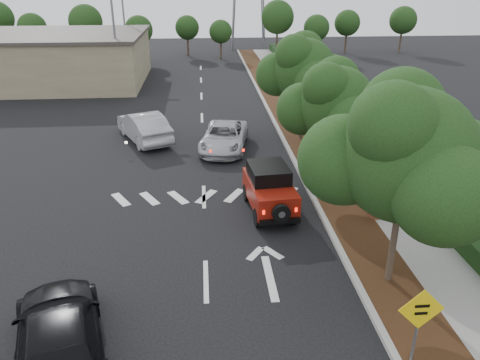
{
  "coord_description": "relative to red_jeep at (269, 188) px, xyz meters",
  "views": [
    {
      "loc": [
        0.08,
        -12.04,
        8.73
      ],
      "look_at": [
        1.31,
        3.0,
        2.06
      ],
      "focal_mm": 35.0,
      "sensor_mm": 36.0,
      "label": 1
    }
  ],
  "objects": [
    {
      "name": "street_tree_mid",
      "position": [
        3.01,
        1.85,
        -0.94
      ],
      "size": [
        3.2,
        3.2,
        5.32
      ],
      "primitive_type": null,
      "color": "black",
      "rests_on": "ground"
    },
    {
      "name": "light_pole_b",
      "position": [
        -10.09,
        33.35,
        -0.94
      ],
      "size": [
        2.0,
        0.22,
        9.0
      ],
      "primitive_type": null,
      "color": "slate",
      "rests_on": "ground"
    },
    {
      "name": "transmission_tower",
      "position": [
        3.41,
        43.35,
        -0.94
      ],
      "size": [
        7.0,
        4.0,
        28.0
      ],
      "primitive_type": null,
      "color": "slate",
      "rests_on": "ground"
    },
    {
      "name": "curb",
      "position": [
        2.01,
        7.35,
        -0.87
      ],
      "size": [
        0.2,
        70.0,
        0.15
      ],
      "primitive_type": "cube",
      "color": "#9E9B93",
      "rests_on": "ground"
    },
    {
      "name": "terracotta_planter",
      "position": [
        4.01,
        -1.21,
        -0.18
      ],
      "size": [
        0.64,
        0.64,
        1.12
      ],
      "rotation": [
        0.0,
        0.0,
        0.11
      ],
      "color": "brown",
      "rests_on": "ground"
    },
    {
      "name": "speed_hump_sign",
      "position": [
        2.21,
        -8.67,
        0.64
      ],
      "size": [
        1.07,
        0.09,
        2.29
      ],
      "rotation": [
        0.0,
        0.0,
        -0.0
      ],
      "color": "slate",
      "rests_on": "ground"
    },
    {
      "name": "silver_sedan_oncoming",
      "position": [
        -5.87,
        9.05,
        -0.12
      ],
      "size": [
        3.65,
        5.26,
        1.64
      ],
      "primitive_type": "imported",
      "rotation": [
        0.0,
        0.0,
        3.57
      ],
      "color": "#ACAEB4",
      "rests_on": "ground"
    },
    {
      "name": "ground",
      "position": [
        -2.59,
        -4.65,
        -0.94
      ],
      "size": [
        120.0,
        120.0,
        0.0
      ],
      "primitive_type": "plane",
      "color": "black",
      "rests_on": "ground"
    },
    {
      "name": "black_suv_oncoming",
      "position": [
        -6.14,
        -7.59,
        -0.2
      ],
      "size": [
        3.43,
        5.46,
        1.48
      ],
      "primitive_type": "imported",
      "rotation": [
        0.0,
        0.0,
        3.43
      ],
      "color": "black",
      "rests_on": "ground"
    },
    {
      "name": "red_jeep",
      "position": [
        0.0,
        0.0,
        0.0
      ],
      "size": [
        1.89,
        3.71,
        1.85
      ],
      "rotation": [
        0.0,
        0.0,
        0.09
      ],
      "color": "black",
      "rests_on": "ground"
    },
    {
      "name": "parked_suv",
      "position": [
        -10.7,
        20.52,
        -0.17
      ],
      "size": [
        4.76,
        2.49,
        1.55
      ],
      "primitive_type": "imported",
      "rotation": [
        0.0,
        0.0,
        1.42
      ],
      "color": "#B6B8BF",
      "rests_on": "ground"
    },
    {
      "name": "sidewalk",
      "position": [
        4.91,
        7.35,
        -0.88
      ],
      "size": [
        2.0,
        70.0,
        0.12
      ],
      "primitive_type": "cube",
      "color": "gray",
      "rests_on": "ground"
    },
    {
      "name": "street_tree_far",
      "position": [
        3.01,
        8.35,
        -0.94
      ],
      "size": [
        3.4,
        3.4,
        5.62
      ],
      "primitive_type": null,
      "color": "black",
      "rests_on": "ground"
    },
    {
      "name": "light_pole_a",
      "position": [
        -9.09,
        21.35,
        -0.94
      ],
      "size": [
        2.0,
        0.22,
        9.0
      ],
      "primitive_type": null,
      "color": "slate",
      "rests_on": "ground"
    },
    {
      "name": "planting_strip",
      "position": [
        3.01,
        7.35,
        -0.88
      ],
      "size": [
        1.8,
        70.0,
        0.12
      ],
      "primitive_type": "cube",
      "color": "black",
      "rests_on": "ground"
    },
    {
      "name": "hedge",
      "position": [
        6.31,
        7.35,
        -0.54
      ],
      "size": [
        0.8,
        70.0,
        0.8
      ],
      "primitive_type": "cube",
      "color": "black",
      "rests_on": "ground"
    },
    {
      "name": "commercial_building",
      "position": [
        -18.59,
        25.35,
        1.06
      ],
      "size": [
        22.0,
        12.0,
        4.0
      ],
      "primitive_type": "cube",
      "color": "#7F7358",
      "rests_on": "ground"
    },
    {
      "name": "silver_suv_ahead",
      "position": [
        -1.41,
        7.23,
        -0.26
      ],
      "size": [
        3.11,
        5.25,
        1.37
      ],
      "primitive_type": "imported",
      "rotation": [
        0.0,
        0.0,
        -0.18
      ],
      "color": "#B3B5BC",
      "rests_on": "ground"
    },
    {
      "name": "street_tree_near",
      "position": [
        3.01,
        -5.15,
        -0.94
      ],
      "size": [
        3.8,
        3.8,
        5.92
      ],
      "primitive_type": null,
      "color": "black",
      "rests_on": "ground"
    }
  ]
}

